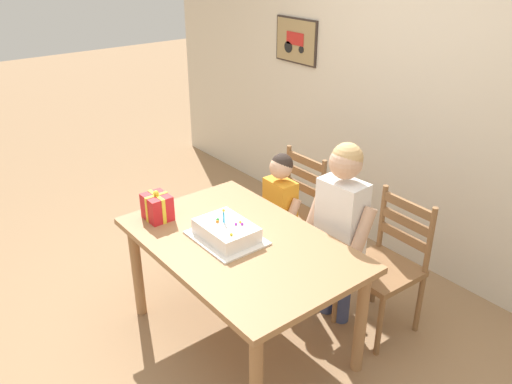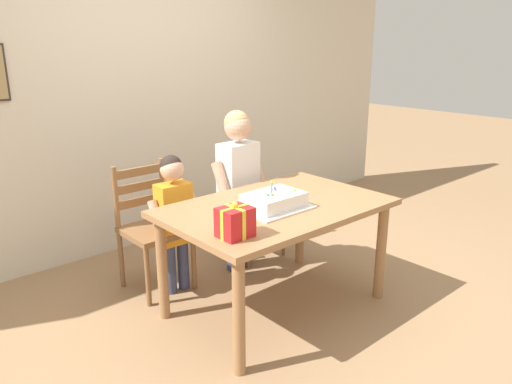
% 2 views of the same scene
% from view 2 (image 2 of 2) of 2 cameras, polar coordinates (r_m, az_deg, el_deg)
% --- Properties ---
extents(ground_plane, '(20.00, 20.00, 0.00)m').
position_cam_2_polar(ground_plane, '(3.51, 2.24, -13.00)').
color(ground_plane, '#997551').
extents(back_wall, '(6.40, 0.11, 2.60)m').
position_cam_2_polar(back_wall, '(4.42, -13.01, 10.70)').
color(back_wall, beige).
rests_on(back_wall, ground).
extents(dining_table, '(1.45, 0.93, 0.74)m').
position_cam_2_polar(dining_table, '(3.24, 2.37, -3.05)').
color(dining_table, '#9E7047').
rests_on(dining_table, ground).
extents(birthday_cake, '(0.44, 0.34, 0.19)m').
position_cam_2_polar(birthday_cake, '(3.11, 2.09, -1.09)').
color(birthday_cake, white).
rests_on(birthday_cake, dining_table).
extents(gift_box_red_large, '(0.18, 0.15, 0.20)m').
position_cam_2_polar(gift_box_red_large, '(2.66, -2.43, -3.49)').
color(gift_box_red_large, red).
rests_on(gift_box_red_large, dining_table).
extents(chair_left, '(0.42, 0.42, 0.92)m').
position_cam_2_polar(chair_left, '(3.66, -11.88, -3.95)').
color(chair_left, brown).
rests_on(chair_left, ground).
extents(chair_right, '(0.44, 0.44, 0.92)m').
position_cam_2_polar(chair_right, '(4.16, -0.88, -1.01)').
color(chair_right, brown).
rests_on(chair_right, ground).
extents(child_older, '(0.47, 0.27, 1.27)m').
position_cam_2_polar(child_older, '(3.79, -2.04, 1.95)').
color(child_older, '#38426B').
rests_on(child_older, ground).
extents(child_younger, '(0.37, 0.21, 1.01)m').
position_cam_2_polar(child_younger, '(3.51, -9.42, -2.17)').
color(child_younger, '#38426B').
rests_on(child_younger, ground).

